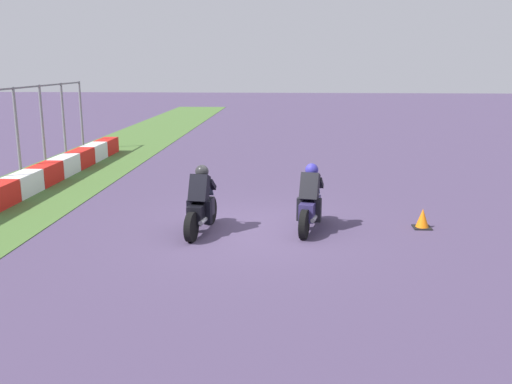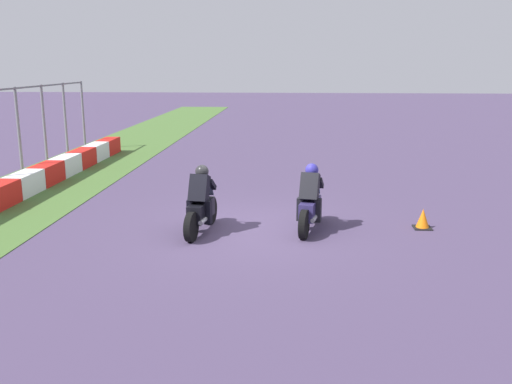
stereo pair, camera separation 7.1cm
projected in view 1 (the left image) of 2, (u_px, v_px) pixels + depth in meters
ground_plane at (252, 230)px, 12.76m from camera, size 120.00×120.00×0.00m
rider_lane_a at (310, 203)px, 12.63m from camera, size 2.03×0.63×1.51m
rider_lane_b at (201, 205)px, 12.44m from camera, size 2.04×0.59×1.51m
traffic_cone at (422, 219)px, 12.84m from camera, size 0.40×0.40×0.46m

